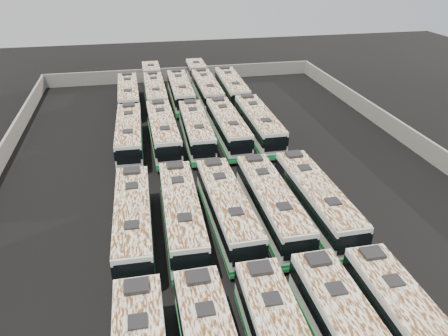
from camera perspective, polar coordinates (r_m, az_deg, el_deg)
ground at (r=43.21m, az=0.27°, el=-1.61°), size 140.00×140.00×0.00m
perimeter_wall at (r=42.69m, az=0.27°, el=-0.32°), size 45.20×73.20×2.20m
bus_midfront_far_left at (r=34.53m, az=-11.73°, el=-6.83°), size 2.98×12.92×3.63m
bus_midfront_left at (r=34.75m, az=-5.55°, el=-6.06°), size 3.00×12.99×3.65m
bus_midfront_center at (r=35.23m, az=0.41°, el=-5.43°), size 3.00×12.92×3.63m
bus_midfront_right at (r=36.01m, az=6.22°, el=-4.77°), size 2.82×13.00×3.66m
bus_midfront_far_right at (r=37.13m, az=11.91°, el=-4.14°), size 2.96×13.18×3.71m
bus_midback_far_left at (r=49.92m, az=-12.24°, el=4.25°), size 3.06×13.00×3.65m
bus_midback_left at (r=49.93m, az=-7.95°, el=4.70°), size 2.97×13.31×3.75m
bus_midback_center at (r=50.15m, az=-3.66°, el=4.94°), size 2.98×12.92×3.63m
bus_midback_right at (r=50.89m, az=0.48°, el=5.35°), size 2.86×12.98×3.65m
bus_midback_far_right at (r=51.78m, az=4.55°, el=5.72°), size 2.87×13.28×3.74m
bus_back_far_left at (r=63.55m, az=-12.35°, el=9.26°), size 2.79×12.93×3.64m
bus_back_left at (r=66.76m, az=-9.13°, el=10.40°), size 2.83×19.96×3.62m
bus_back_center at (r=63.89m, az=-5.68°, el=9.87°), size 2.89×13.08×3.68m
bus_back_right at (r=67.53m, az=-2.73°, el=10.93°), size 2.82×20.24×3.67m
bus_back_far_right at (r=65.07m, az=0.99°, el=10.35°), size 3.15×13.35×3.75m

